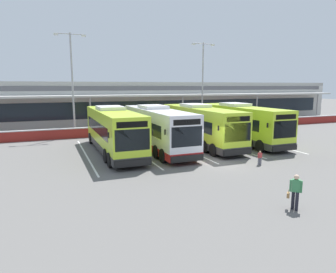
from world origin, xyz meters
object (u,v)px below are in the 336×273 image
Objects in this scene: coach_bus_left_centre at (157,129)px; lamp_post_west at (72,78)px; pedestrian_with_handbag at (295,191)px; coach_bus_right_centre at (240,124)px; lamp_post_centre at (203,80)px; coach_bus_centre at (200,126)px; pedestrian_child at (260,157)px; coach_bus_leftmost at (113,131)px.

lamp_post_west reaches higher than coach_bus_left_centre.
pedestrian_with_handbag is (1.32, -14.53, -0.93)m from coach_bus_left_centre.
coach_bus_right_centre is 1.11× the size of lamp_post_centre.
coach_bus_centre is 8.17m from pedestrian_child.
pedestrian_child is at bearing -106.47° from lamp_post_centre.
coach_bus_centre is 15.24m from pedestrian_with_handbag.
coach_bus_leftmost is 11.10m from lamp_post_west.
coach_bus_leftmost is 1.11× the size of lamp_post_centre.
lamp_post_centre is at bearing 47.30° from coach_bus_left_centre.
coach_bus_left_centre is at bearing -178.28° from coach_bus_right_centre.
coach_bus_left_centre is 12.55m from lamp_post_west.
coach_bus_left_centre and coach_bus_centre have the same top height.
pedestrian_child is (3.56, 6.84, -0.32)m from pedestrian_with_handbag.
coach_bus_left_centre is (3.78, -0.15, 0.00)m from coach_bus_leftmost.
pedestrian_child is (8.65, -7.84, -1.24)m from coach_bus_leftmost.
coach_bus_centre is (4.37, 0.37, 0.00)m from coach_bus_left_centre.
lamp_post_centre is (5.64, 19.09, 5.75)m from pedestrian_child.
lamp_post_west is (-14.81, 9.78, 4.50)m from coach_bus_right_centre.
coach_bus_left_centre is at bearing -59.00° from lamp_post_west.
pedestrian_with_handbag is at bearing -84.82° from coach_bus_left_centre.
pedestrian_child is 20.72m from lamp_post_centre.
pedestrian_with_handbag is at bearing -117.50° from pedestrian_child.
lamp_post_west is (-7.35, 24.57, 5.43)m from pedestrian_with_handbag.
coach_bus_centre is 4.40m from coach_bus_right_centre.
coach_bus_leftmost is at bearing -77.17° from lamp_post_west.
pedestrian_with_handbag is at bearing -116.76° from coach_bus_right_centre.
coach_bus_leftmost is 12.11× the size of pedestrian_child.
lamp_post_west is 16.61m from lamp_post_centre.
coach_bus_right_centre is at bearing 1.72° from coach_bus_left_centre.
coach_bus_right_centre is 16.60m from pedestrian_with_handbag.
pedestrian_child is at bearing -116.12° from coach_bus_right_centre.
lamp_post_centre is at bearing 60.88° from coach_bus_centre.
coach_bus_leftmost is at bearing -141.80° from lamp_post_centre.
coach_bus_right_centre reaches higher than pedestrian_with_handbag.
coach_bus_right_centre is 18.31m from lamp_post_west.
coach_bus_right_centre is at bearing 0.54° from coach_bus_leftmost.
coach_bus_leftmost is 7.51× the size of pedestrian_with_handbag.
coach_bus_left_centre is 1.11× the size of lamp_post_west.
lamp_post_west is at bearing -175.31° from lamp_post_centre.
lamp_post_west is (-6.03, 10.04, 4.50)m from coach_bus_left_centre.
coach_bus_centre is (8.15, 0.22, 0.00)m from coach_bus_leftmost.
coach_bus_leftmost is 1.00× the size of coach_bus_right_centre.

